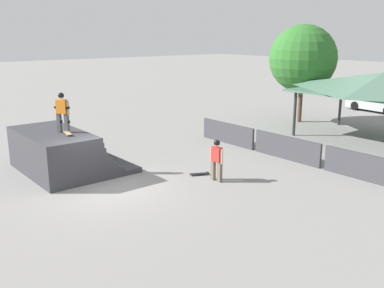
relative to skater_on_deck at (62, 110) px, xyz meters
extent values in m
plane|color=gray|center=(2.64, 0.35, -2.60)|extent=(160.00, 160.00, 0.00)
cube|color=#38383D|center=(-0.40, 0.51, -2.49)|extent=(4.43, 3.84, 0.21)
cube|color=#38383D|center=(-0.40, 0.10, -2.28)|extent=(4.43, 3.02, 0.21)
cube|color=#38383D|center=(-0.40, -0.05, -2.07)|extent=(4.43, 2.72, 0.21)
cube|color=#38383D|center=(-0.40, -0.15, -1.86)|extent=(4.43, 2.52, 0.21)
cube|color=#38383D|center=(-0.40, -0.22, -1.65)|extent=(4.43, 2.38, 0.21)
cube|color=#38383D|center=(-0.40, -0.27, -1.44)|extent=(4.43, 2.27, 0.21)
cube|color=#38383D|center=(-0.40, -0.31, -1.22)|extent=(4.43, 2.20, 0.21)
cube|color=#38383D|center=(-0.40, -0.33, -1.01)|extent=(4.43, 2.16, 0.21)
cylinder|color=silver|center=(-0.40, 0.74, -0.94)|extent=(4.34, 0.07, 0.07)
cube|color=#4C4C51|center=(0.14, 0.09, -0.53)|extent=(0.20, 0.20, 0.76)
cube|color=black|center=(0.12, 0.12, -0.48)|extent=(0.22, 0.21, 0.11)
cube|color=#4C4C51|center=(-0.14, -0.10, -0.53)|extent=(0.20, 0.20, 0.76)
cube|color=black|center=(-0.15, -0.07, -0.48)|extent=(0.22, 0.21, 0.11)
cube|color=orange|center=(0.00, 0.00, 0.12)|extent=(0.46, 0.41, 0.54)
cylinder|color=tan|center=(0.21, 0.15, 0.08)|extent=(0.14, 0.14, 0.54)
cylinder|color=black|center=(0.21, 0.15, 0.09)|extent=(0.21, 0.21, 0.08)
cylinder|color=tan|center=(-0.21, -0.15, 0.08)|extent=(0.14, 0.14, 0.54)
cylinder|color=black|center=(-0.21, -0.15, 0.09)|extent=(0.21, 0.21, 0.08)
sphere|color=tan|center=(0.00, 0.00, 0.53)|extent=(0.21, 0.21, 0.21)
sphere|color=black|center=(0.00, 0.00, 0.55)|extent=(0.23, 0.23, 0.23)
cylinder|color=green|center=(0.69, -0.01, -0.88)|extent=(0.06, 0.04, 0.05)
cylinder|color=green|center=(0.66, -0.15, -0.88)|extent=(0.06, 0.04, 0.05)
cylinder|color=green|center=(0.18, 0.10, -0.88)|extent=(0.06, 0.04, 0.05)
cylinder|color=green|center=(0.15, -0.04, -0.88)|extent=(0.06, 0.04, 0.05)
cube|color=tan|center=(0.42, -0.02, -0.85)|extent=(0.86, 0.37, 0.02)
cube|color=tan|center=(0.79, -0.10, -0.83)|extent=(0.14, 0.22, 0.02)
cube|color=#6B6051|center=(4.33, 4.04, -2.21)|extent=(0.16, 0.16, 0.78)
cube|color=#6B6051|center=(4.67, 4.07, -2.21)|extent=(0.16, 0.16, 0.78)
cube|color=red|center=(4.50, 4.05, -1.54)|extent=(0.44, 0.24, 0.55)
cylinder|color=beige|center=(4.24, 4.03, -1.59)|extent=(0.11, 0.11, 0.55)
cylinder|color=beige|center=(4.76, 4.08, -1.59)|extent=(0.11, 0.11, 0.55)
sphere|color=beige|center=(4.50, 4.05, -1.13)|extent=(0.21, 0.21, 0.21)
sphere|color=black|center=(4.50, 4.05, -1.10)|extent=(0.24, 0.24, 0.24)
cylinder|color=blue|center=(3.62, 4.22, -2.57)|extent=(0.05, 0.06, 0.05)
cylinder|color=blue|center=(3.74, 4.16, -2.57)|extent=(0.05, 0.06, 0.05)
cylinder|color=blue|center=(3.41, 3.81, -2.57)|extent=(0.05, 0.06, 0.05)
cylinder|color=blue|center=(3.53, 3.74, -2.57)|extent=(0.05, 0.06, 0.05)
cube|color=black|center=(3.57, 3.98, -2.54)|extent=(0.52, 0.76, 0.02)
cube|color=black|center=(3.73, 4.29, -2.52)|extent=(0.22, 0.17, 0.02)
cube|color=#3D3D42|center=(0.54, 8.46, -2.07)|extent=(3.56, 0.12, 1.05)
cube|color=#3D3D42|center=(4.33, 8.46, -2.07)|extent=(3.56, 0.12, 1.05)
cube|color=#3D3D42|center=(8.12, 8.46, -2.07)|extent=(3.56, 0.12, 1.05)
cylinder|color=#2D2D33|center=(1.60, 12.52, -1.38)|extent=(0.16, 0.16, 2.44)
cylinder|color=#2D2D33|center=(1.60, 16.99, -1.38)|extent=(0.16, 0.16, 2.44)
cube|color=#4C705B|center=(5.23, 14.75, -0.11)|extent=(8.54, 5.26, 0.10)
pyramid|color=#4C705B|center=(5.23, 14.75, 0.46)|extent=(8.37, 5.15, 1.05)
cylinder|color=brown|center=(-0.58, 15.90, -1.35)|extent=(0.28, 0.28, 2.50)
sphere|color=#2D6B28|center=(-0.58, 15.90, 1.40)|extent=(4.16, 4.16, 4.16)
cube|color=#A8AAAF|center=(0.69, 23.38, -2.11)|extent=(4.40, 2.07, 0.62)
cube|color=#283342|center=(0.58, 23.39, -1.57)|extent=(2.10, 1.60, 0.46)
cube|color=#A8AAAF|center=(0.58, 23.39, -1.34)|extent=(2.01, 1.56, 0.04)
cylinder|color=black|center=(-0.54, 24.27, -2.28)|extent=(0.66, 0.26, 0.64)
cylinder|color=black|center=(-0.68, 22.73, -2.28)|extent=(0.66, 0.26, 0.64)
camera|label=1|loc=(15.90, -6.49, 2.83)|focal=40.00mm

